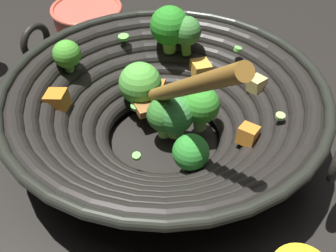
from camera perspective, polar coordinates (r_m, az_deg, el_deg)
ground_plane at (r=0.62m, az=-0.47°, el=-2.50°), size 4.00×4.00×0.00m
wok at (r=0.58m, az=-0.50°, el=2.31°), size 0.43×0.41×0.24m
prep_bowl at (r=0.88m, az=-10.15°, el=13.46°), size 0.13×0.13×0.04m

